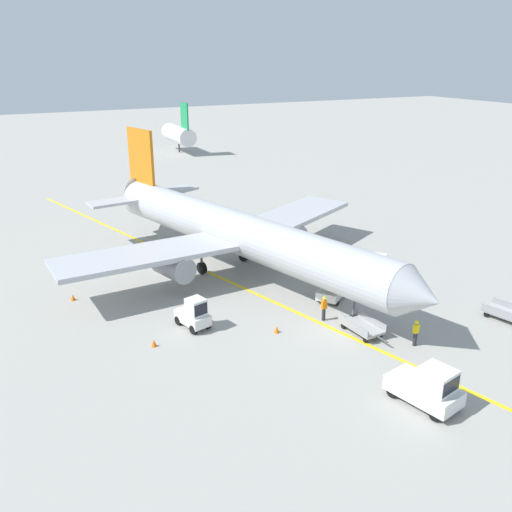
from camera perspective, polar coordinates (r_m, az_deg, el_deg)
The scene contains 16 objects.
ground_plane at distance 36.11m, azimuth 8.44°, elevation -7.36°, with size 300.00×300.00×0.00m, color #9E9B93.
taxi_line_yellow at distance 39.05m, azimuth 2.16°, elevation -4.91°, with size 0.30×80.00×0.01m, color yellow.
airliner at distance 43.37m, azimuth -2.28°, elevation 2.55°, with size 27.86×34.81×10.10m.
pushback_tug at distance 29.44m, azimuth 17.35°, elevation -12.82°, with size 2.65×3.93×2.20m.
baggage_tug_near_wing at distance 35.60m, azimuth -6.45°, elevation -6.01°, with size 1.85×2.65×2.10m.
baggage_tug_by_cargo_door at distance 43.57m, azimuth 12.17°, elevation -1.30°, with size 2.58×2.65×2.10m.
belt_loader_forward_hold at distance 40.08m, azimuth 8.12°, elevation -3.21°, with size 4.80×3.91×2.59m.
baggage_cart_loaded at distance 35.52m, azimuth 10.90°, elevation -7.16°, with size 1.76×3.81×0.94m.
baggage_cart_empty_trailing at distance 40.11m, azimuth 24.53°, elevation -5.43°, with size 2.15×3.84×0.94m.
ground_crew_marshaller at distance 36.57m, azimuth 7.05°, elevation -5.32°, with size 0.36×0.24×1.70m.
ground_crew_wing_walker at distance 34.66m, azimuth 16.21°, elevation -7.55°, with size 0.36×0.24×1.70m.
safety_cone_nose_left at distance 34.09m, azimuth -10.52°, elevation -8.85°, with size 0.36×0.36×0.44m, color orange.
safety_cone_nose_right at distance 41.53m, azimuth -18.42°, elevation -4.08°, with size 0.36×0.36×0.44m, color orange.
safety_cone_wingtip_left at distance 46.59m, azimuth 4.91°, elevation -0.40°, with size 0.36×0.36×0.44m, color orange.
safety_cone_wingtip_right at distance 35.08m, azimuth 2.16°, elevation -7.60°, with size 0.36×0.36×0.44m, color orange.
distant_aircraft_far_left at distance 99.70m, azimuth -8.00°, elevation 12.39°, with size 3.00×10.10×8.80m.
Camera 1 is at (-19.00, -25.82, 16.64)m, focal length 38.65 mm.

